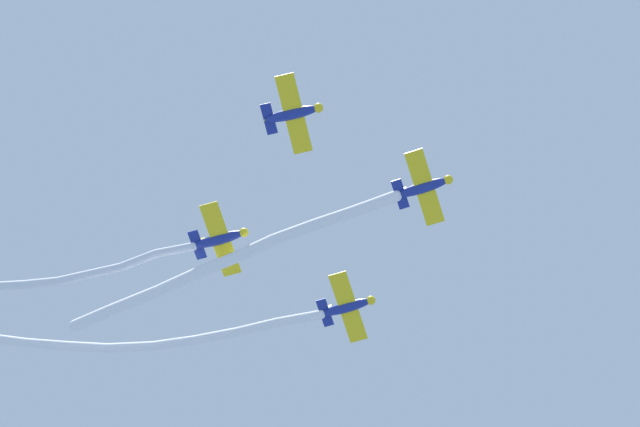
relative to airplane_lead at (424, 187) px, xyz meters
The scene contains 7 objects.
airplane_lead is the anchor object (origin of this frame).
smoke_trail_lead 15.14m from the airplane_lead, 129.09° to the left, with size 16.72×21.40×3.28m.
airplane_left_wing 11.11m from the airplane_lead, 89.37° to the left, with size 5.37×5.05×1.51m.
smoke_trail_left_wing 25.67m from the airplane_lead, 120.57° to the left, with size 25.52×17.55×1.46m.
airplane_right_wing 11.10m from the airplane_lead, behind, with size 5.15×5.28×1.51m.
airplane_slot 15.71m from the airplane_lead, 134.36° to the left, with size 5.32×5.11×1.51m.
smoke_trail_slot 25.69m from the airplane_lead, 135.11° to the left, with size 12.43×10.89×1.98m.
Camera 1 is at (-11.09, -21.29, 6.34)m, focal length 61.51 mm.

